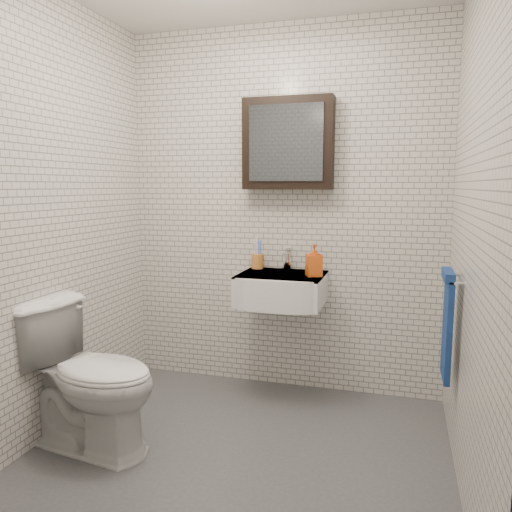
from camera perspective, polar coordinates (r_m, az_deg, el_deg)
The scene contains 9 objects.
ground at distance 2.87m, azimuth -2.02°, elevation -21.58°, with size 2.20×2.00×0.01m, color #45484C.
room_shell at distance 2.50m, azimuth -2.19°, elevation 9.00°, with size 2.22×2.02×2.51m.
washbasin at distance 3.26m, azimuth 2.79°, elevation -3.80°, with size 0.55×0.50×0.20m.
faucet at distance 3.42m, azimuth 3.57°, elevation -0.50°, with size 0.06×0.20×0.15m.
mirror_cabinet at distance 3.39m, azimuth 3.68°, elevation 12.69°, with size 0.60×0.15×0.60m.
towel_rail at distance 2.82m, azimuth 21.06°, elevation -6.88°, with size 0.09×0.30×0.58m.
toothbrush_cup at distance 3.48m, azimuth 0.16°, elevation -0.51°, with size 0.09×0.09×0.23m.
soap_bottle at distance 3.20m, azimuth 6.64°, elevation -0.47°, with size 0.09×0.10×0.21m, color #FFA01A.
toilet at distance 2.91m, azimuth -18.59°, elevation -12.84°, with size 0.46×0.80×0.82m, color white.
Camera 1 is at (0.79, -2.37, 1.42)m, focal length 35.00 mm.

